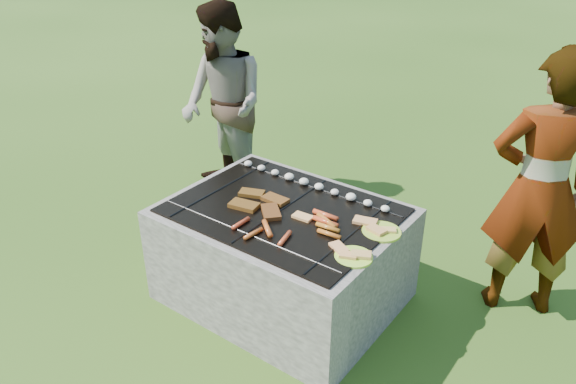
% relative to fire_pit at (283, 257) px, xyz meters
% --- Properties ---
extents(lawn, '(60.00, 60.00, 0.00)m').
position_rel_fire_pit_xyz_m(lawn, '(0.00, 0.00, -0.28)').
color(lawn, '#264611').
rests_on(lawn, ground).
extents(fire_pit, '(1.30, 1.00, 0.62)m').
position_rel_fire_pit_xyz_m(fire_pit, '(0.00, 0.00, 0.00)').
color(fire_pit, gray).
rests_on(fire_pit, ground).
extents(mushrooms, '(1.05, 0.06, 0.04)m').
position_rel_fire_pit_xyz_m(mushrooms, '(-0.02, 0.32, 0.35)').
color(mushrooms, beige).
rests_on(mushrooms, fire_pit).
extents(pork_slabs, '(0.40, 0.27, 0.02)m').
position_rel_fire_pit_xyz_m(pork_slabs, '(-0.13, -0.04, 0.34)').
color(pork_slabs, '#905C1A').
rests_on(pork_slabs, fire_pit).
extents(sausages, '(0.52, 0.46, 0.03)m').
position_rel_fire_pit_xyz_m(sausages, '(0.21, -0.10, 0.34)').
color(sausages, '#F64728').
rests_on(sausages, fire_pit).
extents(bread_on_grate, '(0.44, 0.40, 0.02)m').
position_rel_fire_pit_xyz_m(bread_on_grate, '(0.36, 0.02, 0.34)').
color(bread_on_grate, '#F3BE7C').
rests_on(bread_on_grate, fire_pit).
extents(plate_far, '(0.24, 0.24, 0.03)m').
position_rel_fire_pit_xyz_m(plate_far, '(0.56, 0.12, 0.33)').
color(plate_far, gold).
rests_on(plate_far, fire_pit).
extents(plate_near, '(0.25, 0.25, 0.03)m').
position_rel_fire_pit_xyz_m(plate_near, '(0.56, -0.16, 0.33)').
color(plate_near, '#E3FF3C').
rests_on(plate_near, fire_pit).
extents(cook, '(0.68, 0.60, 1.56)m').
position_rel_fire_pit_xyz_m(cook, '(1.16, 0.77, 0.50)').
color(cook, '#A7958B').
rests_on(cook, ground).
extents(bystander, '(0.90, 0.81, 1.53)m').
position_rel_fire_pit_xyz_m(bystander, '(-1.16, 0.79, 0.48)').
color(bystander, gray).
rests_on(bystander, ground).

